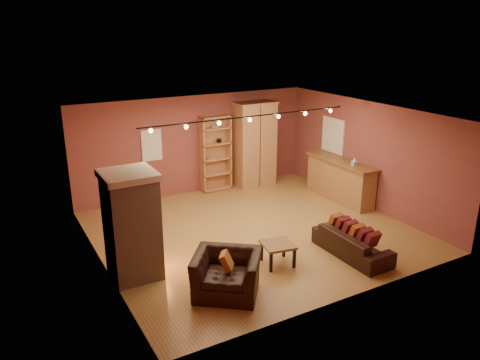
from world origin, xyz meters
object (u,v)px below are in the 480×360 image
loveseat (352,239)px  coffee_table (278,246)px  bar_counter (340,180)px  armchair (227,267)px  fireplace (132,225)px  bookcase (215,153)px  armoire (255,144)px

loveseat → coffee_table: 1.65m
bar_counter → armchair: 5.68m
bar_counter → fireplace: bearing=-168.4°
bookcase → coffee_table: (-0.92, -4.73, -0.73)m
fireplace → armoire: armoire is taller
loveseat → coffee_table: loveseat is taller
bookcase → coffee_table: bearing=-101.1°
bookcase → fireplace: bearing=-133.9°
armoire → loveseat: bearing=-96.5°
loveseat → armoire: bearing=-6.7°
fireplace → armoire: size_ratio=0.84×
bookcase → loveseat: size_ratio=1.20×
bookcase → armchair: bookcase is taller
loveseat → armchair: size_ratio=1.31×
fireplace → bookcase: bookcase is taller
bookcase → armoire: bearing=-9.5°
fireplace → loveseat: fireplace is taller
fireplace → armchair: 1.99m
fireplace → armoire: 5.98m
fireplace → bar_counter: fireplace is taller
fireplace → coffee_table: fireplace is taller
fireplace → bookcase: (3.59, 3.73, 0.06)m
armoire → bar_counter: 2.75m
armoire → fireplace: bearing=-143.8°
fireplace → bar_counter: (6.24, 1.28, -0.48)m
bookcase → coffee_table: 4.87m
coffee_table → armoire: bearing=64.5°
coffee_table → armchair: bearing=-162.4°
bar_counter → coffee_table: size_ratio=3.36×
armoire → bar_counter: armoire is taller
bookcase → armchair: (-2.33, -5.17, -0.60)m
bookcase → bar_counter: bookcase is taller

